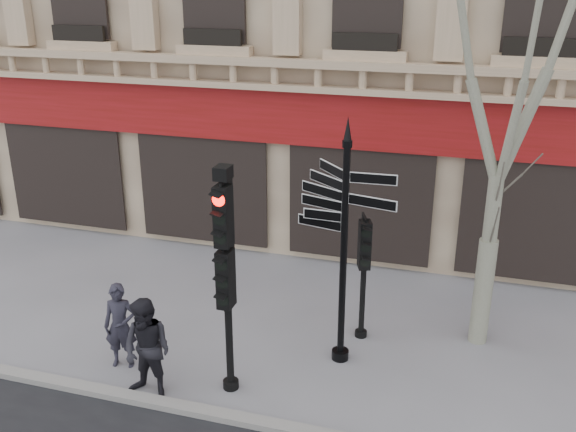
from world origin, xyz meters
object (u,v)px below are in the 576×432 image
pedestrian_a (120,326)px  traffic_signal_main (226,255)px  fingerpost (345,204)px  plane_tree (514,34)px  traffic_signal_secondary (364,257)px  pedestrian_b (147,350)px

pedestrian_a → traffic_signal_main: bearing=-16.0°
traffic_signal_main → pedestrian_a: traffic_signal_main is taller
fingerpost → plane_tree: size_ratio=0.55×
fingerpost → traffic_signal_secondary: (0.22, 0.89, -1.36)m
traffic_signal_main → traffic_signal_secondary: (1.84, 2.31, -0.81)m
traffic_signal_main → traffic_signal_secondary: size_ratio=1.63×
pedestrian_a → traffic_signal_secondary: bearing=15.6°
traffic_signal_main → pedestrian_b: (-1.22, -0.59, -1.62)m
pedestrian_b → plane_tree: bearing=41.5°
traffic_signal_main → pedestrian_a: size_ratio=2.46×
pedestrian_a → fingerpost: bearing=6.0°
traffic_signal_main → pedestrian_b: 2.11m
traffic_signal_secondary → pedestrian_a: size_ratio=1.51×
traffic_signal_secondary → plane_tree: size_ratio=0.30×
plane_tree → pedestrian_b: 7.95m
traffic_signal_secondary → pedestrian_a: traffic_signal_secondary is taller
fingerpost → plane_tree: bearing=51.9°
pedestrian_b → traffic_signal_main: bearing=34.6°
fingerpost → traffic_signal_main: fingerpost is taller
fingerpost → plane_tree: (2.43, 1.38, 2.72)m
pedestrian_b → traffic_signal_secondary: bearing=52.1°
traffic_signal_secondary → pedestrian_b: traffic_signal_secondary is taller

